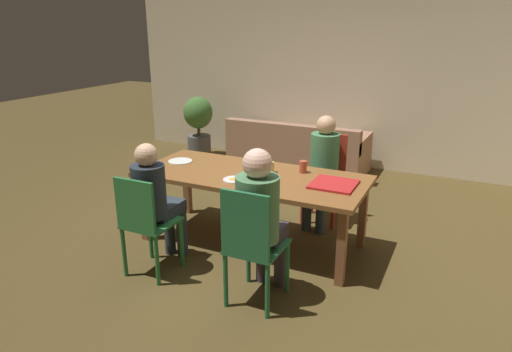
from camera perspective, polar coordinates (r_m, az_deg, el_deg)
The scene contains 17 objects.
ground_plane at distance 4.67m, azimuth -0.53°, elevation -8.25°, with size 20.00×20.00×0.00m, color #4C3C1D.
back_wall at distance 7.09m, azimuth 10.62°, elevation 12.82°, with size 6.96×0.12×2.86m, color beige.
dining_table at distance 4.41m, azimuth -0.56°, elevation -0.67°, with size 2.20×0.95×0.72m.
chair_0 at distance 3.46m, azimuth -0.56°, elevation -8.27°, with size 0.40×0.45×0.98m.
person_0 at distance 3.50m, azimuth 0.48°, elevation -4.46°, with size 0.33×0.48×1.25m.
chair_1 at distance 3.99m, azimuth -13.71°, elevation -5.43°, with size 0.40×0.41×0.92m.
person_1 at distance 4.05m, azimuth -12.41°, elevation -2.53°, with size 0.29×0.53×1.17m.
chair_2 at distance 5.09m, azimuth 8.68°, elevation 0.19°, with size 0.40×0.39×0.96m.
person_2 at distance 4.90m, azimuth 8.29°, elevation 1.70°, with size 0.31×0.50×1.19m.
pizza_box_0 at distance 4.14m, azimuth 9.65°, elevation -1.01°, with size 0.39×0.39×0.02m.
plate_0 at distance 4.56m, azimuth 0.08°, elevation 1.08°, with size 0.24×0.24×0.03m.
plate_1 at distance 4.84m, azimuth -9.41°, elevation 1.83°, with size 0.25×0.25×0.01m.
plate_2 at distance 4.22m, azimuth -2.73°, elevation -0.43°, with size 0.21×0.21×0.03m.
drinking_glass_0 at distance 4.42m, azimuth 1.91°, elevation 1.10°, with size 0.06×0.06×0.11m, color #DACB65.
drinking_glass_1 at distance 4.44m, azimuth 5.88°, elevation 1.15°, with size 0.07×0.07×0.12m, color #B24731.
couch at distance 6.84m, azimuth 5.19°, elevation 2.95°, with size 1.99×0.89×0.76m.
potted_plant at distance 7.56m, azimuth -7.17°, elevation 6.60°, with size 0.47×0.47×0.98m.
Camera 1 is at (1.82, -3.74, 2.11)m, focal length 32.14 mm.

